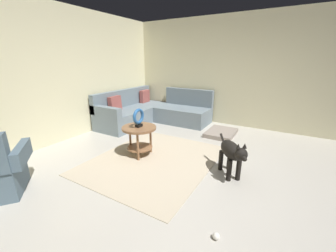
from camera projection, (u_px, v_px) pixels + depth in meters
name	position (u px, v px, depth m)	size (l,w,h in m)	color
ground_plane	(187.00, 178.00, 3.14)	(6.00, 6.00, 0.10)	#B7B2A8
wall_back	(56.00, 76.00, 4.13)	(6.00, 0.12, 2.70)	beige
wall_right	(240.00, 72.00, 5.13)	(0.12, 6.00, 2.70)	beige
area_rug	(154.00, 160.00, 3.59)	(2.30, 1.90, 0.01)	#BCAD93
sectional_couch	(152.00, 112.00, 5.64)	(2.20, 2.25, 0.88)	slate
side_table	(139.00, 133.00, 3.65)	(0.60, 0.60, 0.54)	brown
torus_sculpture	(139.00, 117.00, 3.56)	(0.28, 0.08, 0.33)	black
dog_bed_mat	(221.00, 133.00, 4.78)	(0.80, 0.60, 0.09)	gray
dog	(232.00, 153.00, 2.98)	(0.70, 0.57, 0.63)	black
dog_toy_ball	(216.00, 236.00, 2.00)	(0.07, 0.07, 0.07)	silver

